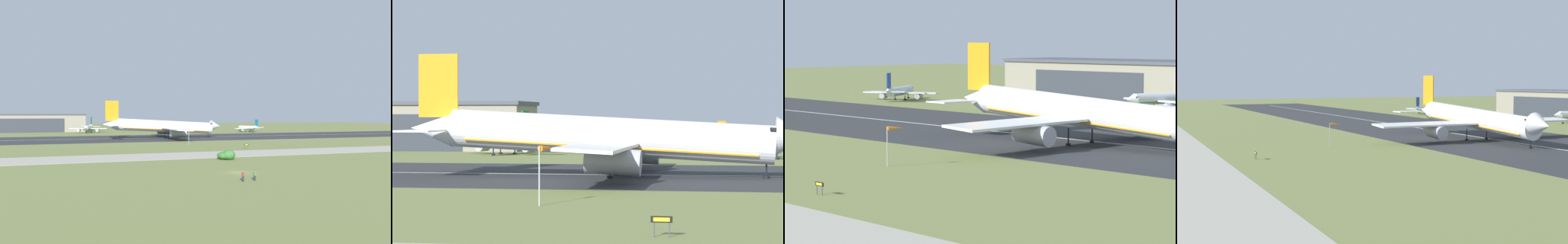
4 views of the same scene
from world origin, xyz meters
TOP-DOWN VIEW (x-y plane):
  - runway_strip at (0.00, 113.22)m, footprint 502.61×54.02m
  - runway_centreline at (0.00, 113.22)m, footprint 452.35×0.70m
  - hangar_building at (-53.48, 202.81)m, footprint 66.50×23.81m
  - airplane_landing at (11.99, 108.40)m, footprint 56.68×59.13m
  - airplane_parked_centre at (-19.58, 178.37)m, footprint 22.78×22.30m
  - airplane_parked_far_east at (32.91, 168.05)m, footprint 17.85×17.74m
  - windsock_pole at (11.42, 68.36)m, footprint 1.38×2.38m
  - runway_sign at (24.31, 46.58)m, footprint 1.56×0.13m

SIDE VIEW (x-z plane):
  - runway_strip at x=0.00m, z-range 0.00..0.06m
  - runway_centreline at x=0.00m, z-range 0.06..0.07m
  - runway_sign at x=24.31m, z-range 0.38..1.89m
  - airplane_parked_far_east at x=32.91m, z-range -1.23..6.21m
  - airplane_parked_centre at x=-19.58m, z-range -1.72..7.96m
  - windsock_pole at x=11.42m, z-range 2.27..8.06m
  - airplane_landing at x=11.99m, z-range -3.19..14.26m
  - hangar_building at x=-53.48m, z-range 0.02..11.98m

